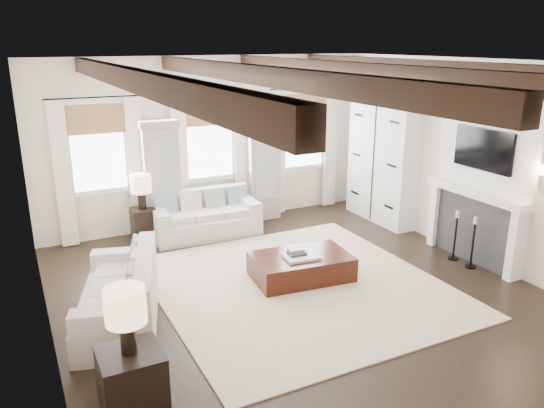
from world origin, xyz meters
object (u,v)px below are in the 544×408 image
sofa_left (124,297)px  ottoman (301,267)px  sofa_back (205,218)px  side_table_front (132,379)px  side_table_back (144,225)px

sofa_left → ottoman: sofa_left is taller
sofa_back → side_table_front: size_ratio=3.27×
sofa_left → side_table_back: size_ratio=3.63×
sofa_back → sofa_left: size_ratio=0.89×
side_table_back → sofa_back: bearing=-9.7°
sofa_left → side_table_front: sofa_left is taller
sofa_back → sofa_left: (-2.01, -2.57, 0.02)m
ottoman → sofa_left: bearing=-171.9°
ottoman → side_table_front: size_ratio=2.42×
side_table_back → ottoman: bearing=-57.0°
sofa_back → side_table_back: size_ratio=3.24×
ottoman → side_table_front: side_table_front is taller
sofa_back → side_table_front: 4.84m
sofa_left → side_table_back: 2.90m
sofa_back → side_table_back: sofa_back is taller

